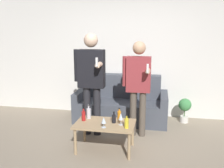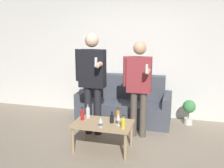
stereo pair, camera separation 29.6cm
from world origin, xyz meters
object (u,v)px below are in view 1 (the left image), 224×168
(bottle_orange, at_px, (114,118))
(person_standing_right, at_px, (138,81))
(person_standing_left, at_px, (91,76))
(coffee_table, at_px, (105,126))
(couch, at_px, (122,105))

(bottle_orange, relative_size, person_standing_right, 0.11)
(bottle_orange, distance_m, person_standing_left, 0.88)
(person_standing_left, bearing_deg, person_standing_right, 6.78)
(coffee_table, relative_size, person_standing_left, 0.51)
(bottle_orange, bearing_deg, person_standing_right, 62.95)
(coffee_table, bearing_deg, person_standing_right, 55.59)
(couch, relative_size, person_standing_left, 1.04)
(coffee_table, distance_m, person_standing_left, 0.93)
(person_standing_right, bearing_deg, bottle_orange, -117.05)
(bottle_orange, height_order, person_standing_left, person_standing_left)
(bottle_orange, bearing_deg, person_standing_left, 134.23)
(couch, height_order, coffee_table, couch)
(coffee_table, bearing_deg, couch, 88.15)
(bottle_orange, distance_m, person_standing_right, 0.82)
(coffee_table, height_order, person_standing_right, person_standing_right)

